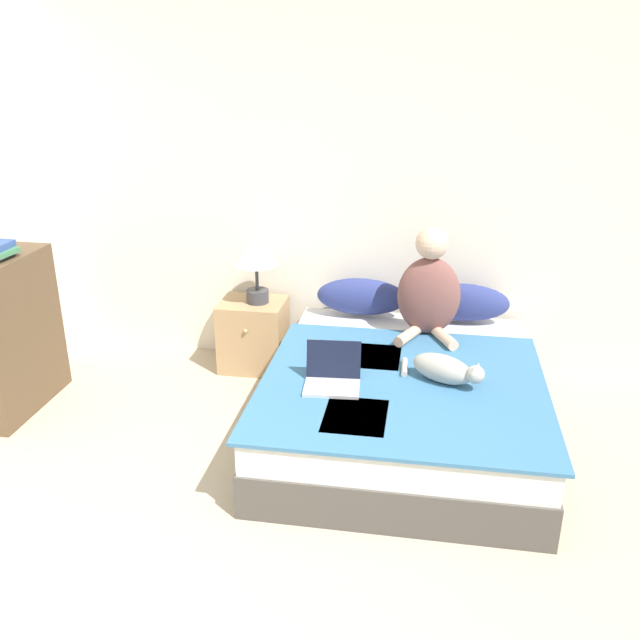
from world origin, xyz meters
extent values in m
cube|color=silver|center=(0.00, 3.05, 1.27)|extent=(5.39, 0.05, 2.55)
cube|color=#4C4742|center=(0.44, 2.03, 0.12)|extent=(1.55, 1.92, 0.25)
cube|color=silver|center=(0.44, 2.03, 0.33)|extent=(1.52, 1.89, 0.17)
cube|color=teal|center=(0.44, 1.83, 0.43)|extent=(1.59, 1.54, 0.02)
cube|color=#5B9384|center=(0.27, 2.16, 0.43)|extent=(0.27, 0.37, 0.01)
cube|color=#5B9384|center=(0.22, 1.43, 0.43)|extent=(0.32, 0.38, 0.01)
ellipsoid|color=navy|center=(0.09, 2.85, 0.57)|extent=(0.63, 0.21, 0.26)
ellipsoid|color=navy|center=(0.79, 2.85, 0.57)|extent=(0.63, 0.21, 0.26)
ellipsoid|color=brown|center=(0.55, 2.59, 0.70)|extent=(0.41, 0.22, 0.52)
sphere|color=#DBB293|center=(0.55, 2.59, 1.05)|extent=(0.21, 0.21, 0.21)
cylinder|color=#DBB293|center=(0.44, 2.45, 0.47)|extent=(0.18, 0.29, 0.07)
cylinder|color=#DBB293|center=(0.66, 2.45, 0.47)|extent=(0.18, 0.29, 0.07)
ellipsoid|color=#A8A399|center=(0.65, 1.89, 0.52)|extent=(0.39, 0.31, 0.16)
sphere|color=#A8A399|center=(0.83, 1.80, 0.54)|extent=(0.10, 0.10, 0.10)
cone|color=#A8A399|center=(0.84, 1.82, 0.58)|extent=(0.05, 0.05, 0.05)
cone|color=#A8A399|center=(0.81, 1.77, 0.58)|extent=(0.05, 0.05, 0.05)
cylinder|color=#A8A399|center=(0.44, 2.00, 0.46)|extent=(0.04, 0.20, 0.03)
cube|color=#B7B7BC|center=(0.05, 1.69, 0.45)|extent=(0.32, 0.24, 0.02)
cube|color=black|center=(0.05, 1.82, 0.56)|extent=(0.31, 0.08, 0.21)
cube|color=tan|center=(-0.68, 2.79, 0.25)|extent=(0.46, 0.38, 0.51)
sphere|color=tan|center=(-0.68, 2.59, 0.37)|extent=(0.03, 0.03, 0.03)
cylinder|color=#38383D|center=(-0.64, 2.79, 0.56)|extent=(0.16, 0.16, 0.09)
cylinder|color=#38383D|center=(-0.64, 2.79, 0.70)|extent=(0.02, 0.02, 0.19)
cone|color=white|center=(-0.64, 2.79, 0.88)|extent=(0.31, 0.31, 0.18)
cube|color=brown|center=(-2.03, 1.96, 0.50)|extent=(0.27, 0.77, 1.01)
camera|label=1|loc=(0.54, -1.59, 2.18)|focal=38.00mm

